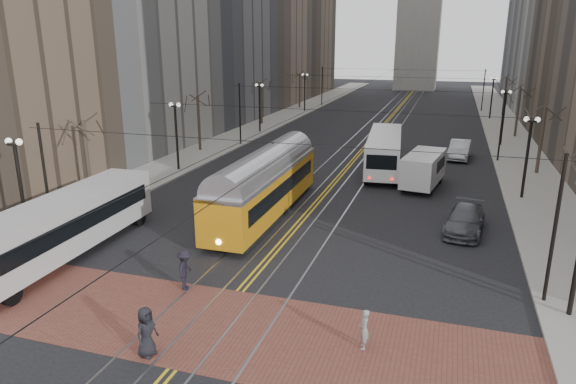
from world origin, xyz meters
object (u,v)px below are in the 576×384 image
Objects in this scene: sedan_silver at (460,150)px; sedan_parked at (465,220)px; pedestrian_a at (146,332)px; sedan_grey at (401,168)px; transit_bus at (65,228)px; streetcar at (265,190)px; rear_bus at (384,153)px; pedestrian_b at (364,329)px; cargo_van at (423,171)px; pedestrian_d at (185,270)px.

sedan_silver is 1.03× the size of sedan_parked.
pedestrian_a is (-10.76, -36.91, 0.09)m from sedan_silver.
sedan_silver is at bearing 61.07° from sedan_grey.
streetcar is (7.65, 9.25, 0.11)m from transit_bus.
sedan_silver is (12.00, 21.16, -0.82)m from streetcar.
sedan_silver is (19.65, 30.41, -0.72)m from transit_bus.
sedan_silver is at bearing 42.39° from rear_bus.
sedan_grey is at bearing 118.88° from sedan_parked.
sedan_parked is at bearing 24.64° from transit_bus.
transit_bus reaches higher than pedestrian_b.
streetcar is 7.58× the size of pedestrian_a.
sedan_parked is 14.18m from pedestrian_b.
transit_bus is 25.47m from cargo_van.
pedestrian_d is (7.72, -1.50, -0.61)m from transit_bus.
sedan_parked is (2.96, -9.05, -0.59)m from cargo_van.
rear_bus reaches higher than cargo_van.
sedan_silver is at bearing 85.00° from cargo_van.
rear_bus is 2.41m from sedan_grey.
sedan_grey is 24.60m from pedestrian_d.
pedestrian_d reaches higher than sedan_silver.
rear_bus is at bearing 1.58° from pedestrian_a.
transit_bus is 26.64m from sedan_grey.
sedan_parked is (4.86, -12.00, 0.07)m from sedan_grey.
cargo_van is 3.15× the size of pedestrian_d.
sedan_grey is at bearing 59.73° from streetcar.
transit_bus is 0.88× the size of streetcar.
transit_bus is at bearing -124.89° from rear_bus.
cargo_van is at bearing 114.93° from sedan_parked.
cargo_van is 26.78m from pedestrian_a.
sedan_parked is 16.72m from pedestrian_d.
rear_bus is at bearing 67.89° from streetcar.
transit_bus is 36.21m from sedan_silver.
sedan_parked is at bearing -63.32° from cargo_van.
streetcar reaches higher than cargo_van.
pedestrian_b is at bearing -59.02° from pedestrian_a.
transit_bus is at bearing 67.35° from pedestrian_d.
sedan_parked is at bearing -69.51° from rear_bus.
streetcar is at bearing -11.24° from pedestrian_d.
streetcar is at bearing -114.18° from sedan_silver.
pedestrian_a is (-10.98, -16.50, 0.22)m from sedan_parked.
pedestrian_a is at bearing -102.12° from sedan_grey.
transit_bus is 2.42× the size of sedan_silver.
pedestrian_a reaches higher than sedan_grey.
pedestrian_d is at bearing -107.22° from sedan_grey.
sedan_parked is at bearing -67.96° from sedan_grey.
pedestrian_a is (1.24, -15.75, -0.73)m from streetcar.
sedan_grey is 2.09× the size of pedestrian_a.
transit_bus is 8.24× the size of pedestrian_b.
streetcar is at bearing 48.34° from transit_bus.
sedan_silver is 34.06m from pedestrian_d.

